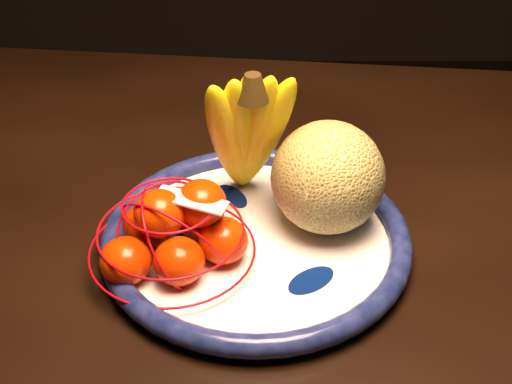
{
  "coord_description": "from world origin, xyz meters",
  "views": [
    {
      "loc": [
        -0.22,
        -0.46,
        1.3
      ],
      "look_at": [
        -0.22,
        0.14,
        0.86
      ],
      "focal_mm": 50.0,
      "sensor_mm": 36.0,
      "label": 1
    }
  ],
  "objects_px": {
    "dining_table": "(492,321)",
    "cantaloupe": "(328,177)",
    "mandarin_bag": "(176,233)",
    "banana_bunch": "(246,129)",
    "fruit_bowl": "(256,239)"
  },
  "relations": [
    {
      "from": "dining_table",
      "to": "cantaloupe",
      "type": "height_order",
      "value": "cantaloupe"
    },
    {
      "from": "dining_table",
      "to": "cantaloupe",
      "type": "relative_size",
      "value": 13.54
    },
    {
      "from": "dining_table",
      "to": "cantaloupe",
      "type": "distance_m",
      "value": 0.26
    },
    {
      "from": "dining_table",
      "to": "fruit_bowl",
      "type": "xyz_separation_m",
      "value": [
        -0.27,
        0.03,
        0.1
      ]
    },
    {
      "from": "banana_bunch",
      "to": "mandarin_bag",
      "type": "distance_m",
      "value": 0.14
    },
    {
      "from": "mandarin_bag",
      "to": "banana_bunch",
      "type": "bearing_deg",
      "value": 54.0
    },
    {
      "from": "cantaloupe",
      "to": "banana_bunch",
      "type": "relative_size",
      "value": 0.63
    },
    {
      "from": "dining_table",
      "to": "cantaloupe",
      "type": "xyz_separation_m",
      "value": [
        -0.19,
        0.06,
        0.16
      ]
    },
    {
      "from": "cantaloupe",
      "to": "mandarin_bag",
      "type": "xyz_separation_m",
      "value": [
        -0.16,
        -0.06,
        -0.03
      ]
    },
    {
      "from": "cantaloupe",
      "to": "banana_bunch",
      "type": "height_order",
      "value": "banana_bunch"
    },
    {
      "from": "dining_table",
      "to": "mandarin_bag",
      "type": "xyz_separation_m",
      "value": [
        -0.35,
        -0.0,
        0.13
      ]
    },
    {
      "from": "banana_bunch",
      "to": "mandarin_bag",
      "type": "bearing_deg",
      "value": -137.74
    },
    {
      "from": "cantaloupe",
      "to": "mandarin_bag",
      "type": "bearing_deg",
      "value": -159.85
    },
    {
      "from": "fruit_bowl",
      "to": "mandarin_bag",
      "type": "distance_m",
      "value": 0.09
    },
    {
      "from": "mandarin_bag",
      "to": "fruit_bowl",
      "type": "bearing_deg",
      "value": 19.07
    }
  ]
}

